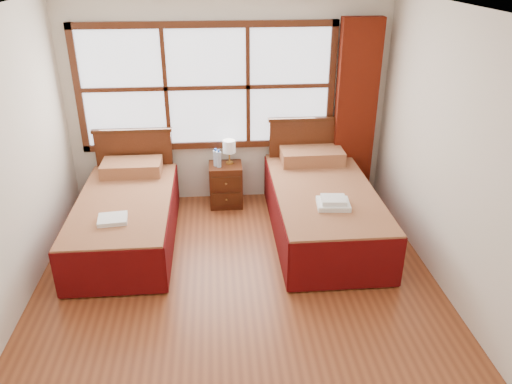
{
  "coord_description": "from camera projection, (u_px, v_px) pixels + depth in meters",
  "views": [
    {
      "loc": [
        -0.16,
        -3.86,
        3.0
      ],
      "look_at": [
        0.22,
        0.7,
        0.79
      ],
      "focal_mm": 35.0,
      "sensor_mm": 36.0,
      "label": 1
    }
  ],
  "objects": [
    {
      "name": "floor",
      "position": [
        239.0,
        298.0,
        4.78
      ],
      "size": [
        4.5,
        4.5,
        0.0
      ],
      "primitive_type": "plane",
      "color": "brown",
      "rests_on": "ground"
    },
    {
      "name": "ceiling",
      "position": [
        234.0,
        12.0,
        3.65
      ],
      "size": [
        4.5,
        4.5,
        0.0
      ],
      "primitive_type": "plane",
      "rotation": [
        3.14,
        0.0,
        0.0
      ],
      "color": "white",
      "rests_on": "wall_back"
    },
    {
      "name": "wall_back",
      "position": [
        228.0,
        102.0,
        6.23
      ],
      "size": [
        4.0,
        0.0,
        4.0
      ],
      "primitive_type": "plane",
      "rotation": [
        1.57,
        0.0,
        0.0
      ],
      "color": "silver",
      "rests_on": "floor"
    },
    {
      "name": "wall_right",
      "position": [
        465.0,
        167.0,
        4.37
      ],
      "size": [
        0.0,
        4.5,
        4.5
      ],
      "primitive_type": "plane",
      "rotation": [
        1.57,
        0.0,
        -1.57
      ],
      "color": "silver",
      "rests_on": "floor"
    },
    {
      "name": "window",
      "position": [
        207.0,
        87.0,
        6.09
      ],
      "size": [
        3.16,
        0.06,
        1.56
      ],
      "color": "white",
      "rests_on": "wall_back"
    },
    {
      "name": "curtain",
      "position": [
        355.0,
        112.0,
        6.28
      ],
      "size": [
        0.5,
        0.16,
        2.3
      ],
      "primitive_type": "cube",
      "color": "#5E1609",
      "rests_on": "wall_back"
    },
    {
      "name": "bed_left",
      "position": [
        127.0,
        216.0,
        5.63
      ],
      "size": [
        1.05,
        2.07,
        1.02
      ],
      "color": "#3F1D0D",
      "rests_on": "floor"
    },
    {
      "name": "bed_right",
      "position": [
        322.0,
        206.0,
        5.78
      ],
      "size": [
        1.14,
        2.2,
        1.11
      ],
      "color": "#3F1D0D",
      "rests_on": "floor"
    },
    {
      "name": "nightstand",
      "position": [
        226.0,
        185.0,
        6.44
      ],
      "size": [
        0.42,
        0.42,
        0.56
      ],
      "color": "#49200F",
      "rests_on": "floor"
    },
    {
      "name": "towels_left",
      "position": [
        113.0,
        219.0,
        5.03
      ],
      "size": [
        0.31,
        0.28,
        0.04
      ],
      "rotation": [
        0.0,
        0.0,
        0.11
      ],
      "color": "white",
      "rests_on": "bed_left"
    },
    {
      "name": "towels_right",
      "position": [
        333.0,
        203.0,
        5.21
      ],
      "size": [
        0.36,
        0.32,
        0.1
      ],
      "rotation": [
        0.0,
        0.0,
        -0.09
      ],
      "color": "white",
      "rests_on": "bed_right"
    },
    {
      "name": "lamp",
      "position": [
        229.0,
        147.0,
        6.28
      ],
      "size": [
        0.16,
        0.16,
        0.31
      ],
      "color": "gold",
      "rests_on": "nightstand"
    },
    {
      "name": "bottle_near",
      "position": [
        216.0,
        158.0,
        6.26
      ],
      "size": [
        0.06,
        0.06,
        0.23
      ],
      "color": "#AEC7E0",
      "rests_on": "nightstand"
    },
    {
      "name": "bottle_far",
      "position": [
        219.0,
        159.0,
        6.22
      ],
      "size": [
        0.06,
        0.06,
        0.23
      ],
      "color": "#AEC7E0",
      "rests_on": "nightstand"
    }
  ]
}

